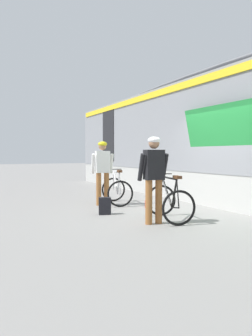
{
  "coord_description": "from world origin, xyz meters",
  "views": [
    {
      "loc": [
        -4.6,
        -5.71,
        1.41
      ],
      "look_at": [
        -0.78,
        1.3,
        1.05
      ],
      "focal_mm": 32.71,
      "sensor_mm": 36.0,
      "label": 1
    }
  ],
  "objects_px": {
    "cyclist_far_in_dark": "(154,172)",
    "bicycle_far_black": "(169,202)",
    "cyclist_near_in_white": "(103,167)",
    "backpack_on_platform": "(105,206)",
    "bicycle_near_silver": "(117,190)",
    "water_bottle_near_the_bikes": "(146,204)"
  },
  "relations": [
    {
      "from": "cyclist_near_in_white",
      "to": "backpack_on_platform",
      "type": "bearing_deg",
      "value": -112.02
    },
    {
      "from": "cyclist_near_in_white",
      "to": "cyclist_far_in_dark",
      "type": "xyz_separation_m",
      "value": [
        -0.02,
        -2.57,
        0.0
      ]
    },
    {
      "from": "cyclist_far_in_dark",
      "to": "water_bottle_near_the_bikes",
      "type": "bearing_deg",
      "value": 62.33
    },
    {
      "from": "bicycle_far_black",
      "to": "water_bottle_near_the_bikes",
      "type": "bearing_deg",
      "value": 75.79
    },
    {
      "from": "cyclist_near_in_white",
      "to": "bicycle_near_silver",
      "type": "xyz_separation_m",
      "value": [
        0.43,
        -0.02,
        -0.65
      ]
    },
    {
      "from": "backpack_on_platform",
      "to": "water_bottle_near_the_bikes",
      "type": "bearing_deg",
      "value": 32.77
    },
    {
      "from": "cyclist_near_in_white",
      "to": "water_bottle_near_the_bikes",
      "type": "relative_size",
      "value": 8.69
    },
    {
      "from": "bicycle_far_black",
      "to": "cyclist_far_in_dark",
      "type": "bearing_deg",
      "value": -167.74
    },
    {
      "from": "bicycle_far_black",
      "to": "backpack_on_platform",
      "type": "height_order",
      "value": "bicycle_far_black"
    },
    {
      "from": "bicycle_near_silver",
      "to": "backpack_on_platform",
      "type": "bearing_deg",
      "value": -127.53
    },
    {
      "from": "bicycle_near_silver",
      "to": "water_bottle_near_the_bikes",
      "type": "xyz_separation_m",
      "value": [
        0.41,
        -0.92,
        -0.3
      ]
    },
    {
      "from": "bicycle_near_silver",
      "to": "backpack_on_platform",
      "type": "xyz_separation_m",
      "value": [
        -0.92,
        -1.2,
        -0.2
      ]
    },
    {
      "from": "cyclist_far_in_dark",
      "to": "bicycle_far_black",
      "type": "distance_m",
      "value": 0.81
    },
    {
      "from": "water_bottle_near_the_bikes",
      "to": "bicycle_far_black",
      "type": "bearing_deg",
      "value": -104.21
    },
    {
      "from": "cyclist_near_in_white",
      "to": "backpack_on_platform",
      "type": "relative_size",
      "value": 4.4
    },
    {
      "from": "cyclist_far_in_dark",
      "to": "backpack_on_platform",
      "type": "distance_m",
      "value": 1.67
    },
    {
      "from": "backpack_on_platform",
      "to": "cyclist_near_in_white",
      "type": "bearing_deg",
      "value": 88.83
    },
    {
      "from": "backpack_on_platform",
      "to": "bicycle_far_black",
      "type": "bearing_deg",
      "value": -32.41
    },
    {
      "from": "cyclist_near_in_white",
      "to": "cyclist_far_in_dark",
      "type": "height_order",
      "value": "same"
    },
    {
      "from": "bicycle_far_black",
      "to": "water_bottle_near_the_bikes",
      "type": "height_order",
      "value": "bicycle_far_black"
    },
    {
      "from": "water_bottle_near_the_bikes",
      "to": "cyclist_near_in_white",
      "type": "bearing_deg",
      "value": 131.79
    },
    {
      "from": "cyclist_near_in_white",
      "to": "backpack_on_platform",
      "type": "height_order",
      "value": "cyclist_near_in_white"
    }
  ]
}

